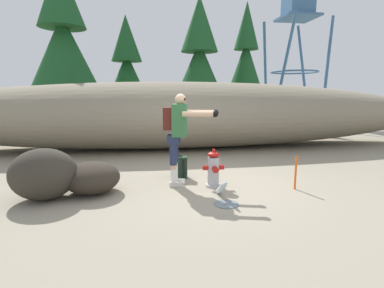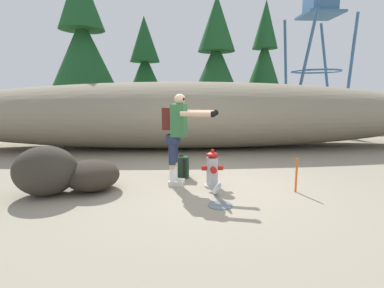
# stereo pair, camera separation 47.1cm
# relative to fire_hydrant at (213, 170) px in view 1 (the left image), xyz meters

# --- Properties ---
(ground_plane) EXTENTS (56.00, 56.00, 0.04)m
(ground_plane) POSITION_rel_fire_hydrant_xyz_m (-0.16, 0.09, -0.34)
(ground_plane) COLOR gray
(dirt_embankment) EXTENTS (17.17, 3.20, 2.06)m
(dirt_embankment) POSITION_rel_fire_hydrant_xyz_m (-0.16, 4.14, 0.71)
(dirt_embankment) COLOR gray
(dirt_embankment) RESTS_ON ground_plane
(fire_hydrant) EXTENTS (0.39, 0.34, 0.70)m
(fire_hydrant) POSITION_rel_fire_hydrant_xyz_m (0.00, 0.00, 0.00)
(fire_hydrant) COLOR #B2B2B7
(fire_hydrant) RESTS_ON ground_plane
(hydrant_water_jet) EXTENTS (0.38, 0.99, 0.56)m
(hydrant_water_jet) POSITION_rel_fire_hydrant_xyz_m (-0.00, -0.60, -0.22)
(hydrant_water_jet) COLOR silver
(hydrant_water_jet) RESTS_ON ground_plane
(utility_worker) EXTENTS (1.04, 0.66, 1.68)m
(utility_worker) POSITION_rel_fire_hydrant_xyz_m (-0.61, 0.16, 0.75)
(utility_worker) COLOR beige
(utility_worker) RESTS_ON ground_plane
(spare_backpack) EXTENTS (0.33, 0.33, 0.47)m
(spare_backpack) POSITION_rel_fire_hydrant_xyz_m (-0.55, 0.65, -0.10)
(spare_backpack) COLOR #1E3823
(spare_backpack) RESTS_ON ground_plane
(boulder_large) EXTENTS (1.12, 0.97, 0.83)m
(boulder_large) POSITION_rel_fire_hydrant_xyz_m (-2.83, -0.25, 0.10)
(boulder_large) COLOR #353129
(boulder_large) RESTS_ON ground_plane
(boulder_mid) EXTENTS (1.19, 1.19, 0.54)m
(boulder_mid) POSITION_rel_fire_hydrant_xyz_m (-2.14, -0.03, -0.05)
(boulder_mid) COLOR #312A22
(boulder_mid) RESTS_ON ground_plane
(pine_tree_far_left) EXTENTS (2.99, 2.99, 7.15)m
(pine_tree_far_left) POSITION_rel_fire_hydrant_xyz_m (-4.60, 8.49, 3.63)
(pine_tree_far_left) COLOR #47331E
(pine_tree_far_left) RESTS_ON ground_plane
(pine_tree_left) EXTENTS (2.43, 2.43, 5.71)m
(pine_tree_left) POSITION_rel_fire_hydrant_xyz_m (-2.17, 11.14, 2.66)
(pine_tree_left) COLOR #47331E
(pine_tree_left) RESTS_ON ground_plane
(pine_tree_center) EXTENTS (2.85, 2.85, 6.45)m
(pine_tree_center) POSITION_rel_fire_hydrant_xyz_m (1.47, 9.89, 2.99)
(pine_tree_center) COLOR #47331E
(pine_tree_center) RESTS_ON ground_plane
(pine_tree_right) EXTENTS (2.03, 2.03, 6.52)m
(pine_tree_right) POSITION_rel_fire_hydrant_xyz_m (4.17, 10.74, 3.31)
(pine_tree_right) COLOR #47331E
(pine_tree_right) RESTS_ON ground_plane
(watchtower) EXTENTS (3.47, 3.47, 8.91)m
(watchtower) POSITION_rel_fire_hydrant_xyz_m (7.44, 11.56, 6.35)
(watchtower) COLOR #386089
(watchtower) RESTS_ON ground_plane
(survey_stake) EXTENTS (0.04, 0.04, 0.60)m
(survey_stake) POSITION_rel_fire_hydrant_xyz_m (1.41, -0.38, -0.02)
(survey_stake) COLOR #E55914
(survey_stake) RESTS_ON ground_plane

